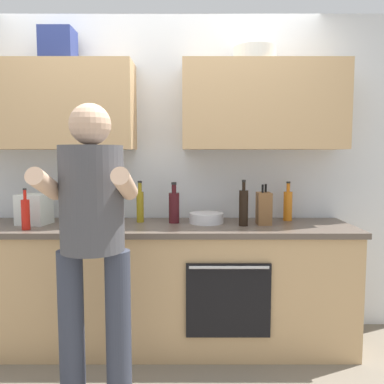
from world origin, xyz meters
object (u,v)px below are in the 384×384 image
object	(u,v)px
person_standing	(92,232)
bottle_soy	(243,207)
bottle_wine	(173,207)
bottle_soda	(89,210)
mixing_bowl	(206,218)
bottle_juice	(287,205)
cup_stoneware	(70,219)
bottle_hotsauce	(25,214)
knife_block	(263,208)
grocery_bag_produce	(33,209)
bottle_oil	(139,205)

from	to	relation	value
person_standing	bottle_soy	bearing A→B (deg)	37.59
bottle_wine	bottle_soda	world-z (taller)	bottle_wine
mixing_bowl	person_standing	bearing A→B (deg)	-128.40
bottle_juice	cup_stoneware	distance (m)	1.63
bottle_hotsauce	bottle_juice	size ratio (longest dim) A/B	0.93
bottle_hotsauce	knife_block	bearing A→B (deg)	7.25
cup_stoneware	grocery_bag_produce	size ratio (longest dim) A/B	0.45
bottle_soda	bottle_wine	bearing A→B (deg)	15.93
bottle_soy	bottle_soda	world-z (taller)	bottle_soy
bottle_wine	bottle_soy	bearing A→B (deg)	-13.68
bottle_juice	bottle_wine	xyz separation A→B (m)	(-0.88, -0.11, 0.00)
bottle_juice	mixing_bowl	world-z (taller)	bottle_juice
knife_block	bottle_soda	bearing A→B (deg)	-174.96
bottle_hotsauce	bottle_wine	world-z (taller)	bottle_wine
cup_stoneware	mixing_bowl	world-z (taller)	cup_stoneware
bottle_juice	bottle_oil	xyz separation A→B (m)	(-1.14, -0.08, 0.01)
bottle_juice	bottle_soda	xyz separation A→B (m)	(-1.46, -0.28, -0.00)
person_standing	cup_stoneware	world-z (taller)	person_standing
bottle_soy	mixing_bowl	xyz separation A→B (m)	(-0.26, 0.12, -0.10)
bottle_wine	cup_stoneware	distance (m)	0.75
bottle_wine	bottle_soda	distance (m)	0.61
cup_stoneware	mixing_bowl	xyz separation A→B (m)	(0.98, 0.11, -0.01)
bottle_oil	knife_block	size ratio (longest dim) A/B	1.07
grocery_bag_produce	person_standing	bearing A→B (deg)	-50.84
bottle_juice	person_standing	bearing A→B (deg)	-144.02
bottle_wine	bottle_hotsauce	bearing A→B (deg)	-164.96
cup_stoneware	bottle_soy	bearing A→B (deg)	-0.14
bottle_soy	bottle_hotsauce	distance (m)	1.51
bottle_wine	bottle_oil	distance (m)	0.26
grocery_bag_produce	mixing_bowl	bearing A→B (deg)	2.20
bottle_soy	bottle_juice	distance (m)	0.44
bottle_wine	bottle_oil	world-z (taller)	bottle_oil
person_standing	bottle_wine	size ratio (longest dim) A/B	5.49
bottle_hotsauce	grocery_bag_produce	distance (m)	0.21
bottle_soy	bottle_juice	bearing A→B (deg)	31.79
bottle_oil	knife_block	xyz separation A→B (m)	(0.92, -0.09, -0.01)
person_standing	grocery_bag_produce	distance (m)	0.99
person_standing	grocery_bag_produce	xyz separation A→B (m)	(-0.62, 0.76, 0.02)
cup_stoneware	bottle_hotsauce	bearing A→B (deg)	-150.42
bottle_juice	bottle_soda	size ratio (longest dim) A/B	1.10
bottle_hotsauce	mixing_bowl	bearing A→B (deg)	11.89
bottle_hotsauce	grocery_bag_produce	bearing A→B (deg)	97.29
bottle_soda	knife_block	size ratio (longest dim) A/B	0.93
bottle_soy	bottle_wine	world-z (taller)	bottle_soy
bottle_juice	bottle_wine	size ratio (longest dim) A/B	0.99
bottle_juice	grocery_bag_produce	world-z (taller)	bottle_juice
bottle_wine	mixing_bowl	size ratio (longest dim) A/B	1.20
bottle_oil	grocery_bag_produce	bearing A→B (deg)	-173.43
bottle_wine	mixing_bowl	world-z (taller)	bottle_wine
bottle_wine	grocery_bag_produce	distance (m)	1.03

